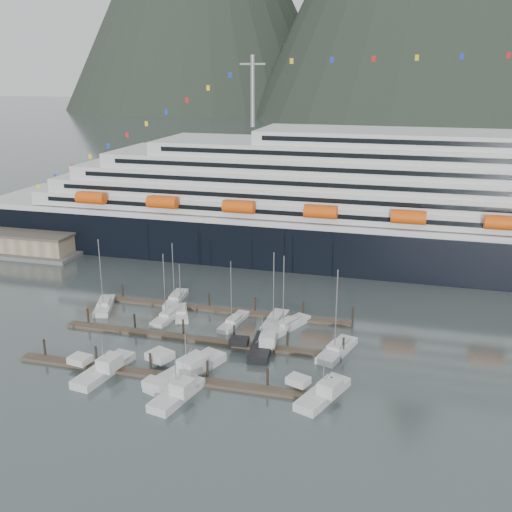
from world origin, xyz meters
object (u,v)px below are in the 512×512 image
Objects in this scene: sailboat_c at (181,314)px; sailboat_e at (176,299)px; sailboat_b at (168,316)px; sailboat_f at (275,322)px; trawler_e at (261,346)px; cruise_ship at (423,214)px; trawler_d at (322,392)px; warehouse at (4,238)px; trawler_a at (103,368)px; trawler_b at (176,393)px; sailboat_h at (337,351)px; sailboat_g at (287,326)px; sailboat_a at (104,306)px; sailboat_d at (234,322)px; trawler_c at (186,370)px.

sailboat_e is at bearing 5.16° from sailboat_c.
sailboat_f is (19.15, 2.78, 0.02)m from sailboat_b.
trawler_e is (21.53, -16.32, 0.43)m from sailboat_e.
trawler_d is at bearing -100.67° from cruise_ship.
trawler_a is (57.43, -53.26, -1.41)m from warehouse.
sailboat_h is at bearing -32.87° from trawler_b.
sailboat_g is at bearing -116.15° from sailboat_c.
sailboat_a is at bearing 96.93° from sailboat_h.
warehouse is 3.55× the size of sailboat_b.
sailboat_g is (2.48, -1.40, -0.01)m from sailboat_f.
sailboat_a is 25.75m from sailboat_d.
sailboat_f is 0.96× the size of trawler_c.
sailboat_f is at bearing -111.77° from sailboat_c.
trawler_a is (-32.57, -15.74, 0.39)m from sailboat_h.
trawler_a is 24.68m from trawler_e.
sailboat_e is 0.84× the size of sailboat_h.
sailboat_d is 28.04m from trawler_d.
trawler_b is at bearing 168.71° from sailboat_f.
cruise_ship is 16.19× the size of sailboat_b.
trawler_a is (0.82, -29.76, 0.43)m from sailboat_e.
trawler_a reaches higher than warehouse.
sailboat_e is 36.28m from trawler_b.
sailboat_c is 30.71m from sailboat_h.
sailboat_g is (21.64, 1.38, 0.01)m from sailboat_b.
sailboat_c is at bearing 74.43° from trawler_d.
sailboat_h is at bearing -55.34° from trawler_a.
trawler_c is at bearing 161.97° from sailboat_f.
sailboat_g is at bearing -7.15° from trawler_c.
sailboat_h reaches higher than sailboat_g.
cruise_ship is at bearing -29.97° from trawler_e.
sailboat_e is 36.21m from sailboat_h.
trawler_c is (-1.31, -19.54, 0.53)m from sailboat_d.
sailboat_h is at bearing -118.68° from sailboat_a.
trawler_d is (89.89, -51.48, -1.42)m from warehouse.
sailboat_a is at bearing 95.66° from sailboat_f.
cruise_ship reaches higher than warehouse.
trawler_b is at bearing -149.61° from sailboat_b.
warehouse is 3.28× the size of sailboat_g.
sailboat_g is 32.33m from trawler_a.
warehouse is 103.59m from trawler_d.
sailboat_c is 17.51m from sailboat_f.
sailboat_f is 31.69m from trawler_a.
sailboat_c reaches higher than trawler_a.
sailboat_c is (15.26, 0.61, -0.05)m from sailboat_a.
sailboat_d is 0.84× the size of trawler_c.
trawler_a is at bearing -178.11° from sailboat_b.
cruise_ship is 49.83m from sailboat_g.
sailboat_e is 27.02m from trawler_e.
sailboat_c reaches higher than trawler_c.
sailboat_g is 28.33m from trawler_b.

